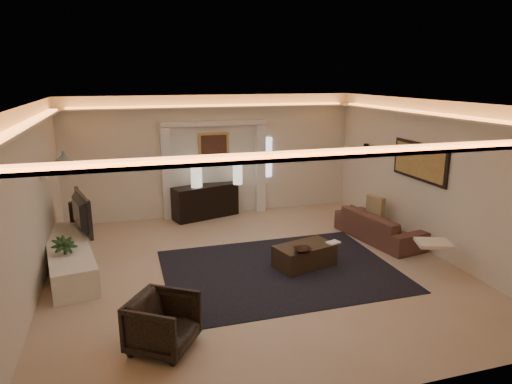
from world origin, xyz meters
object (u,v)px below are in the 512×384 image
object	(u,v)px
console	(205,201)
coffee_table	(305,255)
armchair	(163,323)
sofa	(379,226)

from	to	relation	value
console	coffee_table	size ratio (longest dim) A/B	1.49
coffee_table	armchair	distance (m)	3.25
console	armchair	xyz separation A→B (m)	(-1.50, -5.23, -0.05)
console	armchair	distance (m)	5.44
coffee_table	armchair	bearing A→B (deg)	-160.84
console	armchair	world-z (taller)	console
console	sofa	distance (m)	4.09
coffee_table	armchair	size ratio (longest dim) A/B	1.39
sofa	armchair	xyz separation A→B (m)	(-4.68, -2.66, 0.05)
sofa	armchair	size ratio (longest dim) A/B	2.66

